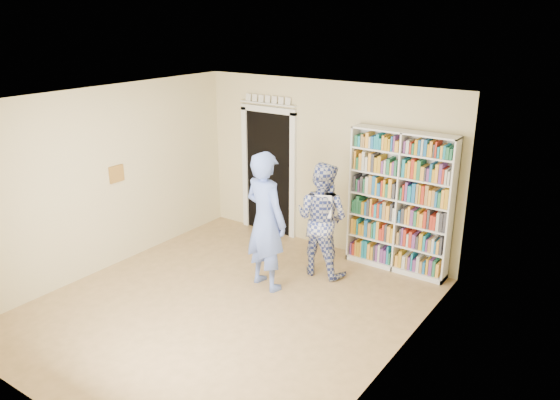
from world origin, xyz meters
name	(u,v)px	position (x,y,z in m)	size (l,w,h in m)	color
floor	(226,307)	(0.00, 0.00, 0.00)	(5.00, 5.00, 0.00)	#967548
ceiling	(219,101)	(0.00, 0.00, 2.70)	(5.00, 5.00, 0.00)	white
wall_back	(325,166)	(0.00, 2.50, 1.35)	(4.50, 4.50, 0.00)	beige
wall_left	(105,180)	(-2.25, 0.00, 1.35)	(5.00, 5.00, 0.00)	beige
wall_right	(392,254)	(2.25, 0.00, 1.35)	(5.00, 5.00, 0.00)	beige
bookshelf	(400,202)	(1.35, 2.34, 1.06)	(1.53, 0.29, 2.11)	white
doorway	(269,166)	(-1.10, 2.48, 1.18)	(1.10, 0.08, 2.43)	black
wall_art	(117,174)	(-2.23, 0.20, 1.40)	(0.03, 0.25, 0.25)	brown
man_blue	(266,221)	(0.08, 0.79, 0.97)	(0.71, 0.47, 1.95)	#617DD8
man_plaid	(322,219)	(0.49, 1.59, 0.85)	(0.82, 0.64, 1.69)	navy
paper_sheet	(323,206)	(0.62, 1.40, 1.12)	(0.23, 0.01, 0.33)	white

